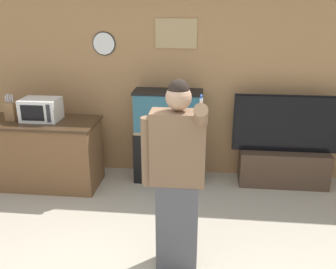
# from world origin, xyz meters

# --- Properties ---
(wall_back_paneled) EXTENTS (10.00, 0.08, 2.60)m
(wall_back_paneled) POSITION_xyz_m (-0.00, 2.63, 1.30)
(wall_back_paneled) COLOR #A87A4C
(wall_back_paneled) RESTS_ON ground_plane
(counter_island) EXTENTS (1.56, 0.69, 0.91)m
(counter_island) POSITION_xyz_m (-1.52, 1.99, 0.46)
(counter_island) COLOR brown
(counter_island) RESTS_ON ground_plane
(microwave) EXTENTS (0.48, 0.35, 0.29)m
(microwave) POSITION_xyz_m (-1.48, 2.04, 1.05)
(microwave) COLOR white
(microwave) RESTS_ON counter_island
(knife_block) EXTENTS (0.13, 0.11, 0.35)m
(knife_block) POSITION_xyz_m (-1.87, 1.99, 1.04)
(knife_block) COLOR olive
(knife_block) RESTS_ON counter_island
(aquarium_on_stand) EXTENTS (0.91, 0.39, 1.27)m
(aquarium_on_stand) POSITION_xyz_m (0.16, 2.32, 0.64)
(aquarium_on_stand) COLOR black
(aquarium_on_stand) RESTS_ON ground_plane
(tv_on_stand) EXTENTS (1.41, 0.40, 1.25)m
(tv_on_stand) POSITION_xyz_m (1.73, 2.34, 0.37)
(tv_on_stand) COLOR #4C3828
(tv_on_stand) RESTS_ON ground_plane
(person_standing) EXTENTS (0.56, 0.43, 1.79)m
(person_standing) POSITION_xyz_m (0.42, 0.52, 0.93)
(person_standing) COLOR #515156
(person_standing) RESTS_ON ground_plane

